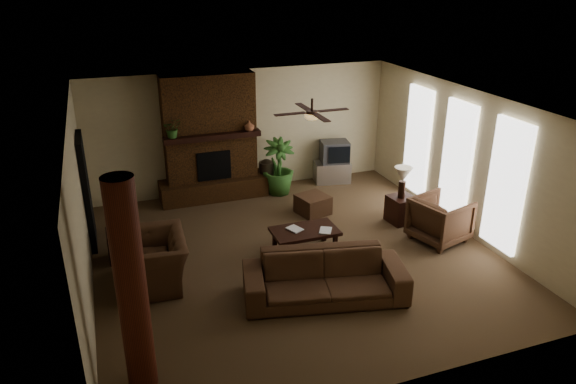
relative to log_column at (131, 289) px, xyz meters
name	(u,v)px	position (x,y,z in m)	size (l,w,h in m)	color
room_shell	(296,184)	(2.95, 2.40, 0.00)	(7.00, 7.00, 7.00)	brown
fireplace	(211,148)	(2.15, 5.62, -0.24)	(2.40, 0.70, 2.80)	#522F16
windows	(457,161)	(6.40, 2.60, -0.05)	(0.08, 3.65, 2.35)	white
log_column	(131,289)	(0.00, 0.00, 0.00)	(0.36, 0.36, 2.80)	#592316
doorway	(87,191)	(-0.49, 4.20, -0.35)	(0.10, 1.00, 2.10)	black
ceiling_fan	(312,114)	(3.35, 2.70, 1.13)	(1.35, 1.35, 0.37)	black
sofa	(325,270)	(2.91, 0.99, -0.90)	(2.54, 0.74, 0.99)	#4F3422
armchair_left	(151,253)	(0.40, 2.33, -0.84)	(1.29, 0.84, 1.13)	#4F3422
armchair_right	(440,217)	(5.75, 2.04, -0.92)	(0.93, 0.87, 0.96)	#4F3422
coffee_table	(305,233)	(3.17, 2.52, -1.03)	(1.20, 0.70, 0.43)	black
ottoman	(313,204)	(3.94, 4.00, -1.20)	(0.60, 0.60, 0.40)	#4F3422
tv_stand	(332,172)	(5.08, 5.55, -1.15)	(0.85, 0.50, 0.50)	#BDBDC0
tv	(335,152)	(5.14, 5.54, -0.64)	(0.74, 0.64, 0.52)	#3B3C3E
floor_vase	(266,173)	(3.41, 5.55, -0.97)	(0.34, 0.34, 0.77)	#31261B
floor_plant	(278,178)	(3.62, 5.31, -1.04)	(0.72, 1.29, 0.72)	#315E25
side_table_left	(122,244)	(0.00, 3.37, -1.12)	(0.50, 0.50, 0.55)	black
lamp_left	(115,208)	(-0.04, 3.34, -0.40)	(0.43, 0.43, 0.65)	black
side_table_right	(401,209)	(5.49, 3.00, -1.12)	(0.50, 0.50, 0.55)	black
lamp_right	(403,177)	(5.46, 2.99, -0.40)	(0.43, 0.43, 0.65)	black
mantel_plant	(173,130)	(1.31, 5.37, 0.32)	(0.38, 0.42, 0.33)	#315E25
mantel_vase	(249,126)	(2.96, 5.31, 0.27)	(0.22, 0.23, 0.22)	brown
book_a	(290,224)	(2.90, 2.54, -0.83)	(0.22, 0.03, 0.29)	#999999
book_b	(320,223)	(3.42, 2.39, -0.82)	(0.21, 0.02, 0.29)	#999999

